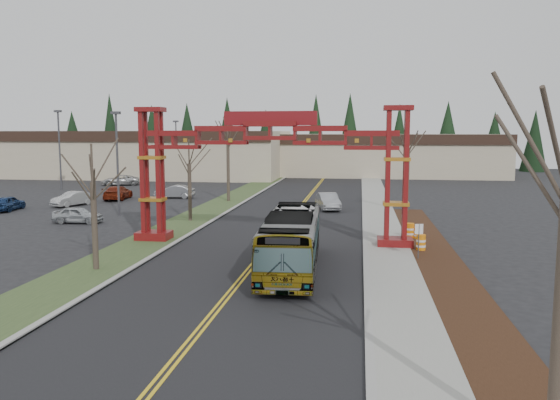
% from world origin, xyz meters
% --- Properties ---
extents(ground, '(200.00, 200.00, 0.00)m').
position_xyz_m(ground, '(0.00, 0.00, 0.00)').
color(ground, black).
rests_on(ground, ground).
extents(road, '(12.00, 110.00, 0.02)m').
position_xyz_m(road, '(0.00, 25.00, 0.01)').
color(road, black).
rests_on(road, ground).
extents(lane_line_left, '(0.12, 100.00, 0.01)m').
position_xyz_m(lane_line_left, '(-0.12, 25.00, 0.03)').
color(lane_line_left, yellow).
rests_on(lane_line_left, road).
extents(lane_line_right, '(0.12, 100.00, 0.01)m').
position_xyz_m(lane_line_right, '(0.12, 25.00, 0.03)').
color(lane_line_right, yellow).
rests_on(lane_line_right, road).
extents(curb_right, '(0.30, 110.00, 0.15)m').
position_xyz_m(curb_right, '(6.15, 25.00, 0.07)').
color(curb_right, '#9F9E9A').
rests_on(curb_right, ground).
extents(sidewalk_right, '(2.60, 110.00, 0.14)m').
position_xyz_m(sidewalk_right, '(7.60, 25.00, 0.08)').
color(sidewalk_right, gray).
rests_on(sidewalk_right, ground).
extents(landscape_strip, '(2.60, 50.00, 0.12)m').
position_xyz_m(landscape_strip, '(10.20, 10.00, 0.06)').
color(landscape_strip, black).
rests_on(landscape_strip, ground).
extents(grass_median, '(4.00, 110.00, 0.08)m').
position_xyz_m(grass_median, '(-8.00, 25.00, 0.04)').
color(grass_median, '#314924').
rests_on(grass_median, ground).
extents(curb_left, '(0.30, 110.00, 0.15)m').
position_xyz_m(curb_left, '(-6.15, 25.00, 0.07)').
color(curb_left, '#9F9E9A').
rests_on(curb_left, ground).
extents(gateway_arch, '(18.20, 1.60, 8.90)m').
position_xyz_m(gateway_arch, '(0.00, 18.00, 5.98)').
color(gateway_arch, maroon).
rests_on(gateway_arch, ground).
extents(retail_building_west, '(46.00, 22.30, 7.50)m').
position_xyz_m(retail_building_west, '(-30.00, 71.96, 3.76)').
color(retail_building_west, '#B7A98C').
rests_on(retail_building_west, ground).
extents(retail_building_east, '(38.00, 20.30, 7.00)m').
position_xyz_m(retail_building_east, '(10.00, 79.95, 3.51)').
color(retail_building_east, '#B7A98C').
rests_on(retail_building_east, ground).
extents(conifer_treeline, '(116.10, 5.60, 13.00)m').
position_xyz_m(conifer_treeline, '(0.25, 92.00, 6.49)').
color(conifer_treeline, black).
rests_on(conifer_treeline, ground).
extents(transit_bus, '(3.22, 11.40, 3.14)m').
position_xyz_m(transit_bus, '(2.23, 11.30, 1.57)').
color(transit_bus, '#ACAFB4').
rests_on(transit_bus, ground).
extents(silver_sedan, '(2.76, 5.04, 1.57)m').
position_xyz_m(silver_sedan, '(2.78, 34.61, 0.79)').
color(silver_sedan, '#A5A8AD').
rests_on(silver_sedan, ground).
extents(parked_car_near_a, '(4.01, 1.79, 1.34)m').
position_xyz_m(parked_car_near_a, '(-16.69, 23.83, 0.67)').
color(parked_car_near_a, '#B6BBBF').
rests_on(parked_car_near_a, ground).
extents(parked_car_near_b, '(3.03, 4.54, 1.42)m').
position_xyz_m(parked_car_near_b, '(-22.54, 33.57, 0.71)').
color(parked_car_near_b, silver).
rests_on(parked_car_near_b, ground).
extents(parked_car_mid_a, '(2.73, 5.37, 1.49)m').
position_xyz_m(parked_car_mid_a, '(-20.38, 39.18, 0.75)').
color(parked_car_mid_a, maroon).
rests_on(parked_car_mid_a, ground).
extents(parked_car_mid_b, '(2.18, 4.37, 1.43)m').
position_xyz_m(parked_car_mid_b, '(-26.78, 29.51, 0.72)').
color(parked_car_mid_b, navy).
rests_on(parked_car_mid_b, ground).
extents(parked_car_far_a, '(4.43, 1.67, 1.44)m').
position_xyz_m(parked_car_far_a, '(-14.68, 41.30, 0.72)').
color(parked_car_far_a, '#95979C').
rests_on(parked_car_far_a, ground).
extents(parked_car_far_b, '(5.58, 3.82, 1.42)m').
position_xyz_m(parked_car_far_b, '(-27.13, 54.62, 0.71)').
color(parked_car_far_b, silver).
rests_on(parked_car_far_b, ground).
extents(bare_tree_median_near, '(3.03, 3.03, 6.67)m').
position_xyz_m(bare_tree_median_near, '(-8.00, 9.78, 4.65)').
color(bare_tree_median_near, '#382D26').
rests_on(bare_tree_median_near, ground).
extents(bare_tree_median_mid, '(2.96, 2.96, 6.70)m').
position_xyz_m(bare_tree_median_mid, '(-8.00, 26.01, 4.72)').
color(bare_tree_median_mid, '#382D26').
rests_on(bare_tree_median_mid, ground).
extents(bare_tree_median_far, '(3.31, 3.31, 8.68)m').
position_xyz_m(bare_tree_median_far, '(-8.00, 39.19, 6.45)').
color(bare_tree_median_far, '#382D26').
rests_on(bare_tree_median_far, ground).
extents(bare_tree_right_far, '(3.42, 3.42, 7.94)m').
position_xyz_m(bare_tree_right_far, '(10.00, 33.88, 5.64)').
color(bare_tree_right_far, '#382D26').
rests_on(bare_tree_right_far, ground).
extents(light_pole_near, '(0.79, 0.39, 9.06)m').
position_xyz_m(light_pole_near, '(-15.20, 28.25, 5.24)').
color(light_pole_near, '#3F3F44').
rests_on(light_pole_near, ground).
extents(light_pole_mid, '(0.87, 0.44, 10.08)m').
position_xyz_m(light_pole_mid, '(-32.26, 48.27, 5.83)').
color(light_pole_mid, '#3F3F44').
rests_on(light_pole_mid, ground).
extents(light_pole_far, '(0.78, 0.39, 9.04)m').
position_xyz_m(light_pole_far, '(-21.41, 61.68, 5.23)').
color(light_pole_far, '#3F3F44').
rests_on(light_pole_far, ground).
extents(street_sign, '(0.47, 0.16, 2.10)m').
position_xyz_m(street_sign, '(9.09, 14.55, 1.51)').
color(street_sign, '#3F3F44').
rests_on(street_sign, ground).
extents(barrel_south, '(0.58, 0.58, 1.07)m').
position_xyz_m(barrel_south, '(9.49, 16.89, 0.54)').
color(barrel_south, orange).
rests_on(barrel_south, ground).
extents(barrel_mid, '(0.60, 0.60, 1.11)m').
position_xyz_m(barrel_mid, '(9.17, 20.86, 0.55)').
color(barrel_mid, orange).
rests_on(barrel_mid, ground).
extents(barrel_north, '(0.48, 0.48, 0.88)m').
position_xyz_m(barrel_north, '(9.64, 20.75, 0.44)').
color(barrel_north, orange).
rests_on(barrel_north, ground).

